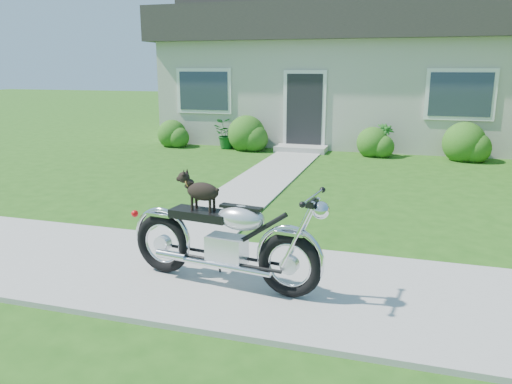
# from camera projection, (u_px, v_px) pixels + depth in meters

# --- Properties ---
(ground) EXTENTS (80.00, 80.00, 0.00)m
(ground) POSITION_uv_depth(u_px,v_px,m) (273.00, 284.00, 5.37)
(ground) COLOR #235114
(ground) RESTS_ON ground
(sidewalk) EXTENTS (24.00, 2.20, 0.04)m
(sidewalk) POSITION_uv_depth(u_px,v_px,m) (274.00, 283.00, 5.36)
(sidewalk) COLOR #9E9B93
(sidewalk) RESTS_ON ground
(walkway) EXTENTS (1.20, 8.00, 0.03)m
(walkway) POSITION_uv_depth(u_px,v_px,m) (265.00, 178.00, 10.43)
(walkway) COLOR #9E9B93
(walkway) RESTS_ON ground
(house) EXTENTS (12.60, 7.03, 4.50)m
(house) POSITION_uv_depth(u_px,v_px,m) (370.00, 71.00, 15.98)
(house) COLOR #BCB7AA
(house) RESTS_ON ground
(shrub_row) EXTENTS (10.89, 1.05, 1.05)m
(shrub_row) POSITION_uv_depth(u_px,v_px,m) (361.00, 140.00, 13.12)
(shrub_row) COLOR #2C5F19
(shrub_row) RESTS_ON ground
(potted_plant_left) EXTENTS (0.82, 0.73, 0.82)m
(potted_plant_left) POSITION_uv_depth(u_px,v_px,m) (225.00, 134.00, 14.24)
(potted_plant_left) COLOR #144C18
(potted_plant_left) RESTS_ON ground
(potted_plant_right) EXTENTS (0.64, 0.64, 0.84)m
(potted_plant_right) POSITION_uv_depth(u_px,v_px,m) (384.00, 140.00, 13.00)
(potted_plant_right) COLOR #1D5D19
(potted_plant_right) RESTS_ON ground
(motorcycle_with_dog) EXTENTS (2.22, 0.63, 1.17)m
(motorcycle_with_dog) POSITION_uv_depth(u_px,v_px,m) (226.00, 238.00, 5.15)
(motorcycle_with_dog) COLOR black
(motorcycle_with_dog) RESTS_ON sidewalk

